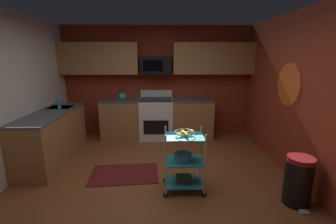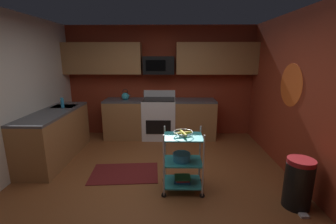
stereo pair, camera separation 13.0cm
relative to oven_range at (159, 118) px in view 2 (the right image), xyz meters
name	(u,v)px [view 2 (the right image)]	position (x,y,z in m)	size (l,w,h in m)	color
floor	(153,185)	(0.02, -2.10, -0.50)	(4.40, 4.80, 0.04)	brown
wall_back	(160,82)	(0.02, 0.33, 0.82)	(4.52, 0.06, 2.60)	maroon
wall_right	(313,101)	(2.25, -2.10, 0.82)	(0.06, 4.80, 2.60)	maroon
wall_flower_decal	(291,85)	(2.22, -1.52, 0.97)	(0.69, 0.69, 0.00)	#E5591E
counter_run	(122,125)	(-0.78, -0.51, -0.01)	(3.49, 2.42, 0.92)	#9E6B3D
oven_range	(159,118)	(0.00, 0.00, 0.00)	(0.76, 0.65, 1.10)	white
upper_cabinets	(160,58)	(0.03, 0.13, 1.37)	(4.40, 0.33, 0.70)	#9E6B3D
microwave	(159,65)	(0.00, 0.10, 1.22)	(0.70, 0.39, 0.40)	black
rolling_cart	(183,161)	(0.46, -2.25, -0.03)	(0.60, 0.42, 0.91)	silver
fruit_bowl	(183,133)	(0.46, -2.25, 0.40)	(0.27, 0.27, 0.07)	silver
mixing_bowl_large	(182,157)	(0.45, -2.25, 0.04)	(0.25, 0.25, 0.11)	#338CBF
book_stack	(183,179)	(0.46, -2.25, -0.31)	(0.24, 0.19, 0.08)	#1E4C8C
kettle	(125,96)	(-0.78, 0.00, 0.52)	(0.21, 0.18, 0.26)	teal
dish_soap_bottle	(62,103)	(-1.84, -0.90, 0.54)	(0.06, 0.06, 0.20)	#2D8CBF
trash_can	(298,183)	(1.92, -2.60, -0.15)	(0.34, 0.42, 0.66)	black
floor_rug	(125,173)	(-0.48, -1.79, -0.47)	(1.10, 0.70, 0.01)	maroon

